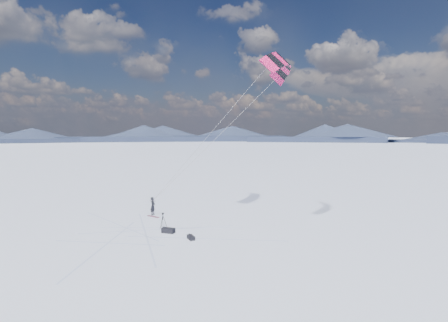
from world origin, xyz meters
The scene contains 9 objects.
ground centered at (0.00, 0.00, 0.00)m, with size 1800.00×1800.00×0.00m, color white.
horizon_hills centered at (0.00, 0.00, 2.93)m, with size 704.84×706.81×8.00m.
snow_tracks centered at (0.33, 0.01, 0.00)m, with size 17.62×10.25×0.01m.
snowkiter centered at (-2.17, 3.99, 0.00)m, with size 0.60×0.39×1.65m, color black.
snowboard centered at (-1.68, 3.46, 0.02)m, with size 1.34×0.25×0.04m, color maroon.
tripod centered at (1.40, 1.05, 0.79)m, with size 0.65×0.57×1.23m.
gear_bag_a centered at (2.51, 0.30, 0.19)m, with size 1.03×0.61×0.43m.
gear_bag_b centered at (4.88, -0.17, 0.15)m, with size 0.81×0.72×0.34m.
power_kite centered at (8.80, 6.62, 12.78)m, with size 12.35×6.35×12.46m.
Camera 1 is at (17.54, -18.60, 7.36)m, focal length 26.00 mm.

